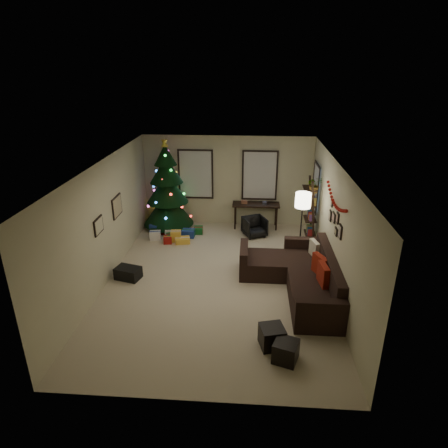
{
  "coord_description": "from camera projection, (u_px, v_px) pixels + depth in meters",
  "views": [
    {
      "loc": [
        0.7,
        -7.81,
        4.61
      ],
      "look_at": [
        0.1,
        0.6,
        1.15
      ],
      "focal_mm": 31.43,
      "sensor_mm": 36.0,
      "label": 1
    }
  ],
  "objects": [
    {
      "name": "desk_chair",
      "position": [
        255.0,
        227.0,
        11.21
      ],
      "size": [
        0.71,
        0.69,
        0.56
      ],
      "primitive_type": "imported",
      "rotation": [
        0.0,
        0.0,
        0.42
      ],
      "color": "black",
      "rests_on": "floor"
    },
    {
      "name": "gallery",
      "position": [
        335.0,
        221.0,
        8.17
      ],
      "size": [
        0.03,
        1.25,
        0.54
      ],
      "color": "black",
      "rests_on": "wall_right"
    },
    {
      "name": "window_right_wall",
      "position": [
        316.0,
        187.0,
        10.62
      ],
      "size": [
        0.06,
        0.9,
        1.3
      ],
      "color": "#728CB2",
      "rests_on": "wall_right"
    },
    {
      "name": "sofa",
      "position": [
        300.0,
        276.0,
        8.58
      ],
      "size": [
        2.01,
        2.91,
        0.9
      ],
      "color": "black",
      "rests_on": "floor"
    },
    {
      "name": "window_back_left",
      "position": [
        196.0,
        174.0,
        11.68
      ],
      "size": [
        1.05,
        0.06,
        1.5
      ],
      "color": "#728CB2",
      "rests_on": "wall_back"
    },
    {
      "name": "wall_back",
      "position": [
        228.0,
        181.0,
        11.72
      ],
      "size": [
        5.0,
        0.0,
        5.0
      ],
      "primitive_type": "plane",
      "rotation": [
        1.57,
        0.0,
        0.0
      ],
      "color": "#C2BB94",
      "rests_on": "floor"
    },
    {
      "name": "ottoman_near",
      "position": [
        272.0,
        337.0,
        6.84
      ],
      "size": [
        0.5,
        0.5,
        0.39
      ],
      "primitive_type": "cube",
      "rotation": [
        0.0,
        0.0,
        0.25
      ],
      "color": "black",
      "rests_on": "floor"
    },
    {
      "name": "wall_front",
      "position": [
        195.0,
        326.0,
        5.26
      ],
      "size": [
        5.0,
        0.0,
        5.0
      ],
      "primitive_type": "plane",
      "rotation": [
        -1.57,
        0.0,
        0.0
      ],
      "color": "#C2BB94",
      "rests_on": "floor"
    },
    {
      "name": "art_abstract",
      "position": [
        98.0,
        226.0,
        8.24
      ],
      "size": [
        0.04,
        0.45,
        0.35
      ],
      "color": "black",
      "rests_on": "wall_left"
    },
    {
      "name": "storage_bin",
      "position": [
        128.0,
        273.0,
        9.02
      ],
      "size": [
        0.63,
        0.5,
        0.28
      ],
      "primitive_type": "cube",
      "rotation": [
        0.0,
        0.0,
        -0.27
      ],
      "color": "black",
      "rests_on": "floor"
    },
    {
      "name": "pillow_cream",
      "position": [
        314.0,
        249.0,
        9.09
      ],
      "size": [
        0.2,
        0.39,
        0.37
      ],
      "primitive_type": "cube",
      "rotation": [
        0.0,
        0.0,
        0.28
      ],
      "color": "beige",
      "rests_on": "sofa"
    },
    {
      "name": "ceiling",
      "position": [
        217.0,
        165.0,
        7.98
      ],
      "size": [
        7.0,
        7.0,
        0.0
      ],
      "primitive_type": "plane",
      "rotation": [
        3.14,
        0.0,
        0.0
      ],
      "color": "white",
      "rests_on": "floor"
    },
    {
      "name": "floor",
      "position": [
        218.0,
        280.0,
        9.0
      ],
      "size": [
        7.0,
        7.0,
        0.0
      ],
      "primitive_type": "plane",
      "color": "#BDAE8F",
      "rests_on": "ground"
    },
    {
      "name": "art_map",
      "position": [
        117.0,
        206.0,
        9.35
      ],
      "size": [
        0.04,
        0.6,
        0.5
      ],
      "color": "black",
      "rests_on": "wall_left"
    },
    {
      "name": "pillow_red_a",
      "position": [
        323.0,
        275.0,
        7.93
      ],
      "size": [
        0.18,
        0.48,
        0.46
      ],
      "primitive_type": "cube",
      "rotation": [
        0.0,
        0.0,
        0.13
      ],
      "color": "maroon",
      "rests_on": "sofa"
    },
    {
      "name": "window_back_right",
      "position": [
        260.0,
        175.0,
        11.55
      ],
      "size": [
        1.05,
        0.06,
        1.5
      ],
      "color": "#728CB2",
      "rests_on": "wall_back"
    },
    {
      "name": "wall_left",
      "position": [
        105.0,
        223.0,
        8.66
      ],
      "size": [
        0.0,
        7.0,
        7.0
      ],
      "primitive_type": "plane",
      "rotation": [
        1.57,
        0.0,
        1.57
      ],
      "color": "#C2BB94",
      "rests_on": "floor"
    },
    {
      "name": "stocking_left",
      "position": [
        223.0,
        175.0,
        11.76
      ],
      "size": [
        0.2,
        0.05,
        0.36
      ],
      "color": "#990F0C",
      "rests_on": "wall_back"
    },
    {
      "name": "garland",
      "position": [
        336.0,
        200.0,
        8.06
      ],
      "size": [
        0.08,
        1.9,
        0.3
      ],
      "primitive_type": null,
      "color": "#A5140C",
      "rests_on": "wall_right"
    },
    {
      "name": "ottoman_far",
      "position": [
        286.0,
        351.0,
        6.51
      ],
      "size": [
        0.49,
        0.49,
        0.37
      ],
      "primitive_type": "cube",
      "rotation": [
        0.0,
        0.0,
        -0.34
      ],
      "color": "black",
      "rests_on": "floor"
    },
    {
      "name": "wall_right",
      "position": [
        334.0,
        229.0,
        8.32
      ],
      "size": [
        0.0,
        7.0,
        7.0
      ],
      "primitive_type": "plane",
      "rotation": [
        1.57,
        0.0,
        -1.57
      ],
      "color": "#C2BB94",
      "rests_on": "floor"
    },
    {
      "name": "christmas_tree",
      "position": [
        167.0,
        191.0,
        11.47
      ],
      "size": [
        1.48,
        1.48,
        2.75
      ],
      "rotation": [
        0.0,
        0.0,
        0.08
      ],
      "color": "black",
      "rests_on": "floor"
    },
    {
      "name": "potted_plant",
      "position": [
        315.0,
        182.0,
        9.85
      ],
      "size": [
        0.6,
        0.56,
        0.55
      ],
      "primitive_type": "imported",
      "rotation": [
        0.0,
        0.0,
        0.31
      ],
      "color": "#4C4C4C",
      "rests_on": "bookshelf"
    },
    {
      "name": "pillow_red_b",
      "position": [
        320.0,
        266.0,
        8.3
      ],
      "size": [
        0.3,
        0.47,
        0.46
      ],
      "primitive_type": "cube",
      "rotation": [
        0.0,
        0.0,
        0.43
      ],
      "color": "maroon",
      "rests_on": "sofa"
    },
    {
      "name": "bookshelf",
      "position": [
        311.0,
        214.0,
        10.32
      ],
      "size": [
        0.3,
        0.56,
        1.91
      ],
      "color": "black",
      "rests_on": "floor"
    },
    {
      "name": "floor_lamp",
      "position": [
        303.0,
        205.0,
        9.36
      ],
      "size": [
        0.37,
        0.37,
        1.78
      ],
      "rotation": [
        0.0,
        0.0,
        0.24
      ],
      "color": "black",
      "rests_on": "floor"
    },
    {
      "name": "presents",
      "position": [
        174.0,
        234.0,
        11.12
      ],
      "size": [
        1.5,
        1.01,
        0.3
      ],
      "rotation": [
        0.0,
        0.0,
        0.28
      ],
      "color": "navy",
      "rests_on": "floor"
    },
    {
      "name": "desk",
      "position": [
        256.0,
        207.0,
        11.66
      ],
      "size": [
        1.39,
        0.5,
        0.75
      ],
      "color": "black",
      "rests_on": "floor"
    },
    {
      "name": "stocking_right",
      "position": [
        234.0,
        176.0,
        11.74
      ],
      "size": [
        0.2,
        0.05,
        0.36
      ],
      "color": "#990F0C",
      "rests_on": "wall_back"
    }
  ]
}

